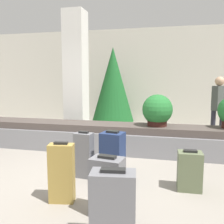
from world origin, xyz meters
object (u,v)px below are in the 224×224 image
object	(u,v)px
suitcase_1	(190,171)
traveler_0	(218,103)
suitcase_5	(113,156)
potted_plant_0	(157,111)
suitcase_0	(113,209)
decorated_tree	(113,85)
suitcase_4	(107,186)
suitcase_2	(84,155)
suitcase_3	(62,173)
pillar	(76,75)

from	to	relation	value
suitcase_1	traveler_0	world-z (taller)	traveler_0
suitcase_1	suitcase_5	bearing A→B (deg)	172.24
potted_plant_0	suitcase_0	bearing A→B (deg)	-94.15
decorated_tree	traveler_0	bearing A→B (deg)	-22.75
suitcase_0	suitcase_4	size ratio (longest dim) A/B	1.07
suitcase_0	decorated_tree	xyz separation A→B (m)	(-1.30, 5.59, 0.97)
suitcase_2	suitcase_4	size ratio (longest dim) A/B	1.05
suitcase_0	potted_plant_0	world-z (taller)	potted_plant_0
suitcase_3	decorated_tree	xyz separation A→B (m)	(-0.51, 4.92, 0.96)
suitcase_0	suitcase_5	world-z (taller)	suitcase_5
suitcase_2	suitcase_5	bearing A→B (deg)	5.92
suitcase_3	potted_plant_0	bearing A→B (deg)	56.41
suitcase_0	suitcase_3	bearing A→B (deg)	132.46
suitcase_1	suitcase_5	xyz separation A→B (m)	(-1.09, 0.10, 0.09)
suitcase_4	potted_plant_0	size ratio (longest dim) A/B	1.08
pillar	suitcase_4	distance (m)	4.17
potted_plant_0	decorated_tree	xyz separation A→B (m)	(-1.52, 2.63, 0.45)
suitcase_0	suitcase_1	bearing A→B (deg)	53.54
decorated_tree	pillar	bearing A→B (deg)	-112.19
traveler_0	pillar	bearing A→B (deg)	140.71
suitcase_0	pillar	bearing A→B (deg)	107.57
suitcase_4	decorated_tree	distance (m)	5.31
pillar	suitcase_4	bearing A→B (deg)	-63.98
suitcase_2	traveler_0	bearing A→B (deg)	57.13
pillar	suitcase_0	xyz separation A→B (m)	(1.92, -4.06, -1.25)
suitcase_0	traveler_0	distance (m)	4.69
suitcase_0	suitcase_3	distance (m)	1.04
suitcase_1	potted_plant_0	bearing A→B (deg)	105.89
suitcase_2	traveler_0	size ratio (longest dim) A/B	0.46
decorated_tree	suitcase_4	bearing A→B (deg)	-77.57
suitcase_4	suitcase_0	bearing A→B (deg)	-61.35
suitcase_3	suitcase_5	xyz separation A→B (m)	(0.45, 0.80, -0.00)
suitcase_1	suitcase_4	xyz separation A→B (m)	(-0.93, -0.87, 0.06)
pillar	potted_plant_0	world-z (taller)	pillar
suitcase_0	decorated_tree	world-z (taller)	decorated_tree
suitcase_2	decorated_tree	world-z (taller)	decorated_tree
suitcase_4	traveler_0	xyz separation A→B (m)	(1.77, 3.88, 0.59)
suitcase_3	traveler_0	size ratio (longest dim) A/B	0.48
traveler_0	suitcase_4	bearing A→B (deg)	-158.85
suitcase_3	suitcase_5	distance (m)	0.92
suitcase_0	suitcase_1	xyz separation A→B (m)	(0.74, 1.36, -0.08)
traveler_0	potted_plant_0	bearing A→B (deg)	-178.51
traveler_0	decorated_tree	distance (m)	3.16
suitcase_5	decorated_tree	bearing A→B (deg)	112.78
suitcase_3	suitcase_2	bearing A→B (deg)	80.33
suitcase_3	decorated_tree	size ratio (longest dim) A/B	0.30
potted_plant_0	decorated_tree	size ratio (longest dim) A/B	0.25
potted_plant_0	suitcase_4	bearing A→B (deg)	-99.12
suitcase_1	suitcase_3	xyz separation A→B (m)	(-1.54, -0.70, 0.10)
pillar	suitcase_0	bearing A→B (deg)	-64.65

